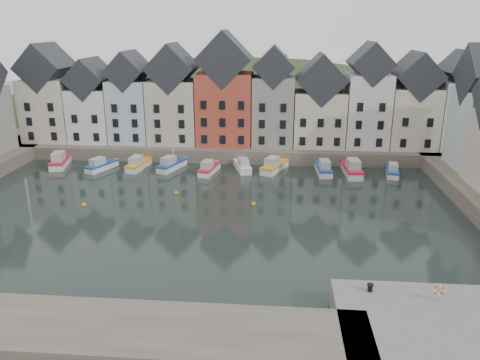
# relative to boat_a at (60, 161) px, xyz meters

# --- Properties ---
(ground) EXTENTS (260.00, 260.00, 0.00)m
(ground) POSITION_rel_boat_a_xyz_m (24.21, -18.87, -0.77)
(ground) COLOR black
(ground) RESTS_ON ground
(far_quay) EXTENTS (90.00, 16.00, 2.00)m
(far_quay) POSITION_rel_boat_a_xyz_m (24.21, 11.13, 0.23)
(far_quay) COLOR #51483E
(far_quay) RESTS_ON ground
(near_quay) EXTENTS (18.00, 10.00, 2.00)m
(near_quay) POSITION_rel_boat_a_xyz_m (46.21, -38.87, 0.23)
(near_quay) COLOR #60605E
(near_quay) RESTS_ON ground
(hillside) EXTENTS (153.60, 70.40, 64.00)m
(hillside) POSITION_rel_boat_a_xyz_m (24.23, 37.13, -18.73)
(hillside) COLOR black
(hillside) RESTS_ON ground
(far_terrace) EXTENTS (72.37, 8.16, 17.78)m
(far_terrace) POSITION_rel_boat_a_xyz_m (27.42, 9.13, 8.11)
(far_terrace) COLOR beige
(far_terrace) RESTS_ON far_quay
(mooring_buoys) EXTENTS (20.50, 5.50, 0.50)m
(mooring_buoys) POSITION_rel_boat_a_xyz_m (20.21, -13.54, -0.62)
(mooring_buoys) COLOR orange
(mooring_buoys) RESTS_ON ground
(boat_a) EXTENTS (3.47, 7.03, 2.59)m
(boat_a) POSITION_rel_boat_a_xyz_m (0.00, 0.00, 0.00)
(boat_a) COLOR silver
(boat_a) RESTS_ON ground
(boat_b) EXTENTS (3.78, 5.78, 2.13)m
(boat_b) POSITION_rel_boat_a_xyz_m (6.89, -1.39, -0.14)
(boat_b) COLOR silver
(boat_b) RESTS_ON ground
(boat_c) EXTENTS (2.68, 6.15, 2.28)m
(boat_c) POSITION_rel_boat_a_xyz_m (12.22, -0.38, -0.09)
(boat_c) COLOR silver
(boat_c) RESTS_ON ground
(boat_d) EXTENTS (3.73, 6.27, 11.45)m
(boat_d) POSITION_rel_boat_a_xyz_m (17.20, -0.27, -0.03)
(boat_d) COLOR silver
(boat_d) RESTS_ON ground
(boat_e) EXTENTS (2.76, 5.91, 2.18)m
(boat_e) POSITION_rel_boat_a_xyz_m (23.05, -1.65, -0.12)
(boat_e) COLOR silver
(boat_e) RESTS_ON ground
(boat_f) EXTENTS (3.23, 5.86, 2.15)m
(boat_f) POSITION_rel_boat_a_xyz_m (27.80, 0.15, -0.13)
(boat_f) COLOR silver
(boat_f) RESTS_ON ground
(boat_g) EXTENTS (4.34, 6.75, 2.48)m
(boat_g) POSITION_rel_boat_a_xyz_m (32.43, 0.13, -0.03)
(boat_g) COLOR silver
(boat_g) RESTS_ON ground
(boat_h) EXTENTS (2.25, 6.22, 2.35)m
(boat_h) POSITION_rel_boat_a_xyz_m (39.59, -0.38, -0.07)
(boat_h) COLOR silver
(boat_h) RESTS_ON ground
(boat_i) EXTENTS (2.46, 7.09, 2.69)m
(boat_i) POSITION_rel_boat_a_xyz_m (43.57, -0.66, 0.03)
(boat_i) COLOR silver
(boat_i) RESTS_ON ground
(boat_j) EXTENTS (2.57, 5.57, 2.06)m
(boat_j) POSITION_rel_boat_a_xyz_m (49.34, -0.41, -0.16)
(boat_j) COLOR silver
(boat_j) RESTS_ON ground
(mooring_bollard) EXTENTS (0.48, 0.48, 0.56)m
(mooring_bollard) POSITION_rel_boat_a_xyz_m (39.88, -35.37, 1.54)
(mooring_bollard) COLOR black
(mooring_bollard) RESTS_ON near_quay
(life_ring_post) EXTENTS (0.80, 0.17, 1.30)m
(life_ring_post) POSITION_rel_boat_a_xyz_m (44.36, -36.34, 2.09)
(life_ring_post) COLOR gray
(life_ring_post) RESTS_ON near_quay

